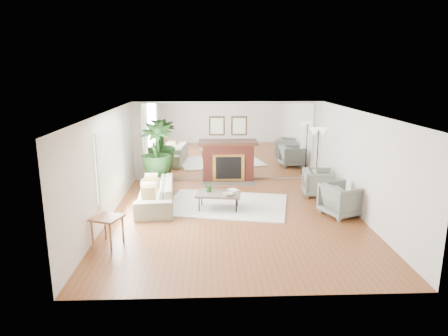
{
  "coord_description": "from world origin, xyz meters",
  "views": [
    {
      "loc": [
        -0.61,
        -9.04,
        3.41
      ],
      "look_at": [
        -0.24,
        0.6,
        1.07
      ],
      "focal_mm": 32.0,
      "sensor_mm": 36.0,
      "label": 1
    }
  ],
  "objects_px": {
    "coffee_table": "(219,195)",
    "sofa": "(155,194)",
    "fireplace": "(228,161)",
    "side_table": "(107,221)",
    "potted_ficus": "(156,153)",
    "armchair_front": "(342,200)",
    "armchair_back": "(318,183)",
    "floor_lamp": "(318,136)"
  },
  "relations": [
    {
      "from": "armchair_front",
      "to": "fireplace",
      "type": "bearing_deg",
      "value": 16.69
    },
    {
      "from": "fireplace",
      "to": "coffee_table",
      "type": "height_order",
      "value": "fireplace"
    },
    {
      "from": "floor_lamp",
      "to": "coffee_table",
      "type": "bearing_deg",
      "value": -144.02
    },
    {
      "from": "fireplace",
      "to": "side_table",
      "type": "relative_size",
      "value": 2.97
    },
    {
      "from": "coffee_table",
      "to": "sofa",
      "type": "bearing_deg",
      "value": 168.69
    },
    {
      "from": "fireplace",
      "to": "sofa",
      "type": "relative_size",
      "value": 0.89
    },
    {
      "from": "potted_ficus",
      "to": "floor_lamp",
      "type": "bearing_deg",
      "value": -0.57
    },
    {
      "from": "fireplace",
      "to": "side_table",
      "type": "distance_m",
      "value": 5.44
    },
    {
      "from": "fireplace",
      "to": "floor_lamp",
      "type": "xyz_separation_m",
      "value": [
        2.7,
        -0.5,
        0.85
      ]
    },
    {
      "from": "armchair_front",
      "to": "side_table",
      "type": "bearing_deg",
      "value": 84.02
    },
    {
      "from": "potted_ficus",
      "to": "side_table",
      "type": "bearing_deg",
      "value": -96.08
    },
    {
      "from": "fireplace",
      "to": "side_table",
      "type": "xyz_separation_m",
      "value": [
        -2.65,
        -4.75,
        -0.15
      ]
    },
    {
      "from": "side_table",
      "to": "potted_ficus",
      "type": "distance_m",
      "value": 4.36
    },
    {
      "from": "coffee_table",
      "to": "armchair_front",
      "type": "distance_m",
      "value": 3.02
    },
    {
      "from": "fireplace",
      "to": "side_table",
      "type": "height_order",
      "value": "fireplace"
    },
    {
      "from": "coffee_table",
      "to": "side_table",
      "type": "xyz_separation_m",
      "value": [
        -2.27,
        -2.02,
        0.1
      ]
    },
    {
      "from": "armchair_back",
      "to": "side_table",
      "type": "distance_m",
      "value": 5.99
    },
    {
      "from": "sofa",
      "to": "potted_ficus",
      "type": "xyz_separation_m",
      "value": [
        -0.19,
        1.96,
        0.7
      ]
    },
    {
      "from": "fireplace",
      "to": "potted_ficus",
      "type": "xyz_separation_m",
      "value": [
        -2.19,
        -0.45,
        0.38
      ]
    },
    {
      "from": "armchair_back",
      "to": "potted_ficus",
      "type": "relative_size",
      "value": 0.42
    },
    {
      "from": "sofa",
      "to": "floor_lamp",
      "type": "relative_size",
      "value": 1.3
    },
    {
      "from": "armchair_back",
      "to": "side_table",
      "type": "bearing_deg",
      "value": 127.53
    },
    {
      "from": "coffee_table",
      "to": "sofa",
      "type": "distance_m",
      "value": 1.66
    },
    {
      "from": "armchair_front",
      "to": "potted_ficus",
      "type": "xyz_separation_m",
      "value": [
        -4.79,
        2.78,
        0.64
      ]
    },
    {
      "from": "fireplace",
      "to": "sofa",
      "type": "bearing_deg",
      "value": -129.72
    },
    {
      "from": "armchair_back",
      "to": "coffee_table",
      "type": "bearing_deg",
      "value": 117.44
    },
    {
      "from": "fireplace",
      "to": "potted_ficus",
      "type": "distance_m",
      "value": 2.27
    },
    {
      "from": "armchair_front",
      "to": "floor_lamp",
      "type": "distance_m",
      "value": 2.96
    },
    {
      "from": "armchair_front",
      "to": "potted_ficus",
      "type": "relative_size",
      "value": 0.45
    },
    {
      "from": "fireplace",
      "to": "armchair_front",
      "type": "distance_m",
      "value": 4.16
    },
    {
      "from": "fireplace",
      "to": "coffee_table",
      "type": "distance_m",
      "value": 2.77
    },
    {
      "from": "armchair_back",
      "to": "side_table",
      "type": "relative_size",
      "value": 1.2
    },
    {
      "from": "coffee_table",
      "to": "floor_lamp",
      "type": "relative_size",
      "value": 0.67
    },
    {
      "from": "armchair_back",
      "to": "floor_lamp",
      "type": "height_order",
      "value": "floor_lamp"
    },
    {
      "from": "armchair_front",
      "to": "potted_ficus",
      "type": "height_order",
      "value": "potted_ficus"
    },
    {
      "from": "coffee_table",
      "to": "armchair_back",
      "type": "relative_size",
      "value": 1.43
    },
    {
      "from": "fireplace",
      "to": "sofa",
      "type": "height_order",
      "value": "fireplace"
    },
    {
      "from": "armchair_back",
      "to": "sofa",
      "type": "bearing_deg",
      "value": 106.03
    },
    {
      "from": "fireplace",
      "to": "floor_lamp",
      "type": "relative_size",
      "value": 1.16
    },
    {
      "from": "coffee_table",
      "to": "fireplace",
      "type": "bearing_deg",
      "value": 82.13
    },
    {
      "from": "potted_ficus",
      "to": "coffee_table",
      "type": "bearing_deg",
      "value": -51.54
    },
    {
      "from": "sofa",
      "to": "side_table",
      "type": "bearing_deg",
      "value": -20.0
    }
  ]
}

